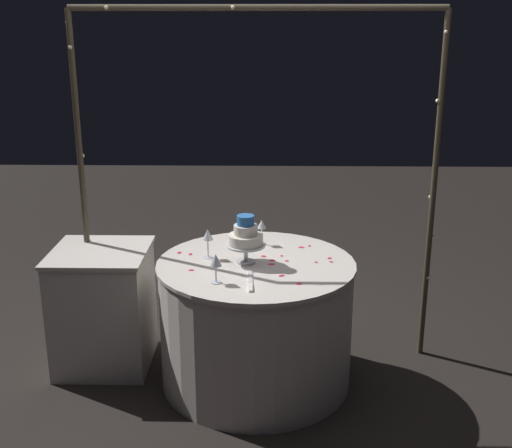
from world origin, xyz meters
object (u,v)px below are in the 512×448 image
main_table (256,322)px  tiered_cake (246,236)px  side_table (104,307)px  cake_knife (251,282)px  wine_glass_0 (262,226)px  decorative_arch (257,135)px  wine_glass_1 (208,236)px  wine_glass_2 (216,261)px

main_table → tiered_cake: size_ratio=4.07×
tiered_cake → main_table: bearing=-3.4°
side_table → cake_knife: bearing=-27.8°
main_table → cake_knife: 0.48m
main_table → wine_glass_0: wine_glass_0 is taller
side_table → wine_glass_0: (0.97, 0.13, 0.49)m
decorative_arch → wine_glass_1: 0.67m
main_table → tiered_cake: 0.53m
main_table → wine_glass_2: size_ratio=7.18×
tiered_cake → wine_glass_2: tiered_cake is taller
tiered_cake → wine_glass_0: size_ratio=1.79×
wine_glass_0 → cake_knife: wine_glass_0 is taller
main_table → wine_glass_0: bearing=84.9°
decorative_arch → tiered_cake: decorative_arch is taller
decorative_arch → cake_knife: 0.93m
side_table → tiered_cake: 1.05m
wine_glass_2 → cake_knife: 0.21m
main_table → wine_glass_0: size_ratio=7.30×
decorative_arch → cake_knife: bearing=-91.9°
wine_glass_1 → wine_glass_2: size_ratio=1.09×
wine_glass_2 → side_table: bearing=146.6°
main_table → side_table: size_ratio=1.52×
tiered_cake → wine_glass_0: (0.09, 0.31, -0.04)m
decorative_arch → wine_glass_1: decorative_arch is taller
tiered_cake → wine_glass_2: bearing=-115.7°
decorative_arch → wine_glass_1: size_ratio=12.58×
tiered_cake → wine_glass_2: (-0.15, -0.30, -0.04)m
decorative_arch → wine_glass_2: bearing=-107.4°
main_table → wine_glass_1: (-0.28, 0.07, 0.50)m
wine_glass_2 → cake_knife: size_ratio=0.53×
side_table → wine_glass_1: (0.66, -0.11, 0.50)m
wine_glass_0 → wine_glass_2: 0.66m
decorative_arch → wine_glass_2: size_ratio=13.73×
side_table → wine_glass_2: (0.74, -0.49, 0.49)m
side_table → wine_glass_2: 1.01m
side_table → main_table: bearing=-11.3°
wine_glass_1 → main_table: bearing=-14.9°
wine_glass_0 → decorative_arch: bearing=136.0°
side_table → cake_knife: (0.92, -0.49, 0.38)m
tiered_cake → cake_knife: bearing=-83.4°
cake_knife → decorative_arch: bearing=88.1°
decorative_arch → main_table: bearing=-89.8°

